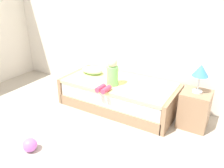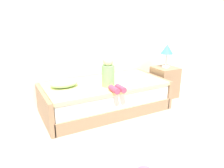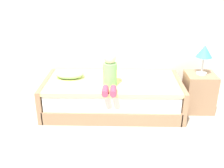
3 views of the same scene
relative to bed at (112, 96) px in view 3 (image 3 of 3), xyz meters
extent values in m
cube|color=silver|center=(0.58, 0.60, 1.20)|extent=(7.20, 0.10, 2.90)
cube|color=#997556|center=(0.00, 0.00, -0.15)|extent=(2.00, 1.00, 0.20)
cube|color=white|center=(0.00, 0.00, 0.08)|extent=(1.94, 0.94, 0.25)
cube|color=#E5E08C|center=(0.00, 0.00, 0.23)|extent=(1.98, 0.98, 0.05)
cube|color=#997556|center=(-1.02, 0.00, 0.00)|extent=(0.07, 1.00, 0.50)
cube|color=#997556|center=(1.02, 0.00, 0.00)|extent=(0.07, 1.00, 0.50)
cube|color=#997556|center=(1.35, 0.05, 0.05)|extent=(0.44, 0.44, 0.60)
cylinder|color=silver|center=(1.35, 0.05, 0.37)|extent=(0.15, 0.15, 0.03)
cylinder|color=silver|center=(1.35, 0.05, 0.50)|extent=(0.02, 0.02, 0.24)
cone|color=#3F8CD8|center=(1.35, 0.05, 0.71)|extent=(0.24, 0.24, 0.18)
cylinder|color=#7FC672|center=(-0.03, -0.18, 0.42)|extent=(0.20, 0.20, 0.34)
sphere|color=beige|center=(-0.03, -0.18, 0.67)|extent=(0.17, 0.17, 0.17)
cylinder|color=#D83F60|center=(-0.09, -0.48, 0.30)|extent=(0.09, 0.22, 0.09)
cylinder|color=#D83F60|center=(0.02, -0.48, 0.30)|extent=(0.09, 0.22, 0.09)
ellipsoid|color=#99CC8C|center=(-0.67, 0.10, 0.32)|extent=(0.44, 0.30, 0.13)
camera|label=1|loc=(1.82, -3.30, 1.86)|focal=36.06mm
camera|label=2|loc=(-1.52, -3.12, 1.36)|focal=34.79mm
camera|label=3|loc=(0.09, -3.69, 1.77)|focal=41.97mm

